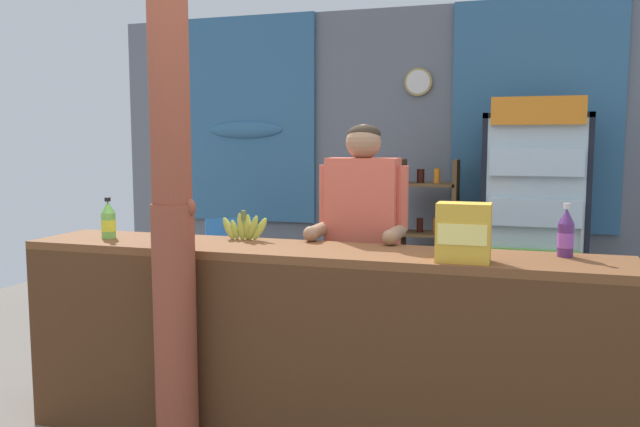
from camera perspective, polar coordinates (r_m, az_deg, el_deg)
The scene contains 14 objects.
ground_plane at distance 4.19m, azimuth 1.39°, elevation -14.65°, with size 8.00×8.00×0.00m, color slate.
back_wall_curtained at distance 5.76m, azimuth 6.59°, elevation 5.02°, with size 5.34×0.22×2.65m.
stall_counter at distance 3.11m, azimuth -1.48°, elevation -10.60°, with size 2.95×0.48×0.99m.
timber_post at distance 3.01m, azimuth -12.94°, elevation -0.12°, with size 0.22×0.20×2.44m.
drink_fridge at distance 5.17m, azimuth 18.42°, elevation 0.47°, with size 0.77×0.63×1.82m.
bottle_shelf_rack at distance 5.38m, azimuth 9.50°, elevation -2.28°, with size 0.48×0.28×1.36m.
plastic_lawn_chair at distance 5.42m, azimuth -7.70°, elevation -4.43°, with size 0.61×0.61×0.86m.
shopkeeper at distance 3.52m, azimuth 3.78°, elevation -1.79°, with size 0.49×0.42×1.60m.
soda_bottle_water at distance 3.32m, azimuth -13.63°, elevation -0.53°, with size 0.09×0.09×0.29m.
soda_bottle_grape_soda at distance 3.07m, azimuth 20.95°, elevation -1.72°, with size 0.07×0.07×0.24m.
soda_bottle_iced_tea at distance 3.57m, azimuth -12.32°, elevation -0.35°, with size 0.06×0.06×0.24m.
soda_bottle_lime_soda at distance 3.61m, azimuth -18.24°, elevation -0.62°, with size 0.08×0.08×0.22m.
snack_box_choco_powder at distance 2.81m, azimuth 12.60°, elevation -1.65°, with size 0.23×0.14×0.25m.
banana_bunch at distance 3.39m, azimuth -6.68°, elevation -1.27°, with size 0.27×0.06×0.16m.
Camera 1 is at (1.09, -2.52, 1.50)m, focal length 36.12 mm.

